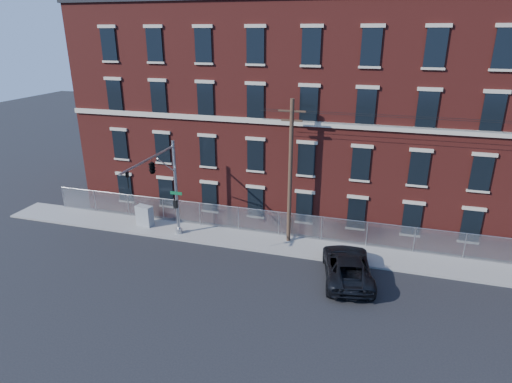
{
  "coord_description": "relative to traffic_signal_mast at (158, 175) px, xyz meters",
  "views": [
    {
      "loc": [
        7.48,
        -21.35,
        14.14
      ],
      "look_at": [
        0.07,
        4.0,
        4.21
      ],
      "focal_mm": 30.11,
      "sensor_mm": 36.0,
      "label": 1
    }
  ],
  "objects": [
    {
      "name": "utility_pole_near",
      "position": [
        8.0,
        3.42,
        -0.05
      ],
      "size": [
        1.8,
        0.28,
        10.0
      ],
      "color": "#473123",
      "rests_on": "ground"
    },
    {
      "name": "ground",
      "position": [
        6.0,
        -2.18,
        -5.39
      ],
      "size": [
        140.0,
        140.0,
        0.0
      ],
      "primitive_type": "plane",
      "color": "black",
      "rests_on": "ground"
    },
    {
      "name": "traffic_signal_mast",
      "position": [
        0.0,
        0.0,
        0.0
      ],
      "size": [
        0.9,
        6.75,
        7.0
      ],
      "color": "#9EA0A5",
      "rests_on": "ground"
    },
    {
      "name": "mill_building",
      "position": [
        18.0,
        11.75,
        2.76
      ],
      "size": [
        55.3,
        14.32,
        16.3
      ],
      "color": "maroon",
      "rests_on": "ground"
    },
    {
      "name": "pickup_truck",
      "position": [
        12.43,
        -0.26,
        -4.57
      ],
      "size": [
        3.78,
        6.33,
        1.65
      ],
      "primitive_type": "imported",
      "rotation": [
        0.0,
        0.0,
        3.33
      ],
      "color": "black",
      "rests_on": "ground"
    },
    {
      "name": "utility_cabinet",
      "position": [
        -3.09,
        2.83,
        -4.48
      ],
      "size": [
        1.36,
        0.85,
        1.58
      ],
      "primitive_type": "cube",
      "rotation": [
        0.0,
        0.0,
        -0.18
      ],
      "color": "gray",
      "rests_on": "sidewalk"
    },
    {
      "name": "chain_link_fence",
      "position": [
        18.0,
        4.12,
        -4.33
      ],
      "size": [
        59.06,
        0.06,
        1.85
      ],
      "color": "#A5A8AD",
      "rests_on": "ground"
    },
    {
      "name": "sidewalk",
      "position": [
        18.0,
        2.82,
        -5.33
      ],
      "size": [
        65.0,
        3.0,
        0.12
      ],
      "primitive_type": "cube",
      "color": "gray",
      "rests_on": "ground"
    }
  ]
}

